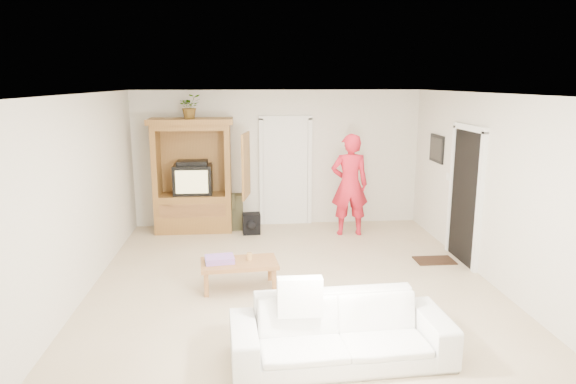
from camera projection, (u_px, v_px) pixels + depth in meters
name	position (u px, v px, depth m)	size (l,w,h in m)	color
floor	(292.00, 280.00, 7.26)	(6.00, 6.00, 0.00)	tan
ceiling	(292.00, 93.00, 6.71)	(6.00, 6.00, 0.00)	white
wall_back	(278.00, 158.00, 9.90)	(5.50, 5.50, 0.00)	silver
wall_front	(327.00, 269.00, 4.06)	(5.50, 5.50, 0.00)	silver
wall_left	(85.00, 194.00, 6.75)	(6.00, 6.00, 0.00)	silver
wall_right	(487.00, 187.00, 7.21)	(6.00, 6.00, 0.00)	silver
armoire	(194.00, 183.00, 9.53)	(1.82, 1.14, 2.10)	brown
door_back	(286.00, 173.00, 9.95)	(0.85, 0.05, 2.04)	white
doorway_right	(465.00, 197.00, 7.85)	(0.05, 0.90, 2.04)	black
framed_picture	(437.00, 149.00, 9.00)	(0.03, 0.60, 0.48)	black
doormat	(434.00, 260.00, 8.03)	(0.60, 0.40, 0.02)	#382316
plant	(190.00, 106.00, 9.20)	(0.39, 0.34, 0.43)	#4C7238
man	(350.00, 185.00, 9.26)	(0.68, 0.44, 1.85)	red
sofa	(341.00, 331.00, 5.11)	(2.18, 0.85, 0.64)	silver
coffee_table	(239.00, 265.00, 6.91)	(1.07, 0.65, 0.38)	#A37238
towel	(220.00, 259.00, 6.87)	(0.38, 0.28, 0.08)	#F451C0
candle	(249.00, 257.00, 6.95)	(0.08, 0.08, 0.10)	tan
backpack_black	(251.00, 224.00, 9.39)	(0.32, 0.19, 0.39)	black
backpack_olive	(233.00, 212.00, 9.69)	(0.36, 0.26, 0.68)	#47442B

